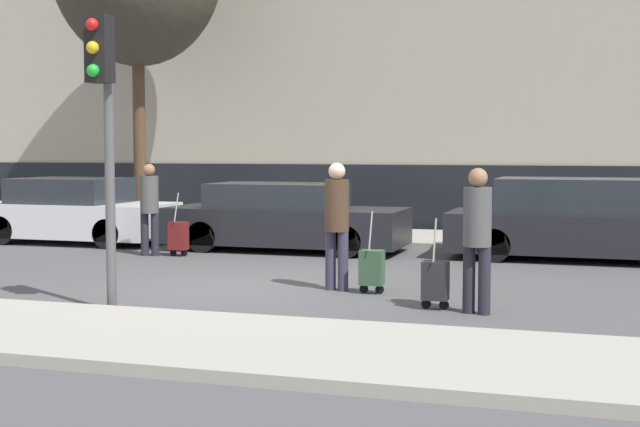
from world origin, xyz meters
name	(u,v)px	position (x,y,z in m)	size (l,w,h in m)	color
ground_plane	(242,287)	(0.00, 0.00, 0.00)	(80.00, 80.00, 0.00)	#4C4C4F
sidewalk_near	(104,334)	(0.00, -3.75, 0.06)	(28.00, 2.50, 0.12)	#A39E93
sidewalk_far	(366,237)	(0.00, 7.00, 0.06)	(28.00, 3.00, 0.12)	#A39E93
parked_car_0	(76,212)	(-5.71, 4.55, 0.64)	(3.98, 1.92, 1.37)	silver
parked_car_1	(284,219)	(-0.98, 4.48, 0.63)	(4.63, 1.75, 1.32)	black
parked_car_2	(578,222)	(4.53, 4.68, 0.68)	(4.68, 1.73, 1.46)	black
pedestrian_left	(149,204)	(-3.08, 2.94, 0.97)	(0.35, 0.34, 1.71)	#23232D
trolley_left	(178,236)	(-2.54, 3.03, 0.38)	(0.34, 0.29, 1.18)	maroon
pedestrian_center	(337,218)	(1.39, 0.11, 1.03)	(0.35, 0.34, 1.80)	#383347
trolley_center	(372,268)	(1.93, 0.00, 0.36)	(0.34, 0.29, 1.14)	#335138
pedestrian_right	(477,231)	(3.51, -1.08, 1.01)	(0.34, 0.34, 1.77)	#23232D
trolley_right	(435,281)	(2.98, -0.93, 0.36)	(0.34, 0.29, 1.14)	#262628
traffic_light	(103,102)	(-0.80, -2.36, 2.56)	(0.28, 0.47, 3.58)	#515154
parked_bicycle	(294,217)	(-1.55, 6.66, 0.49)	(1.77, 0.06, 0.96)	black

